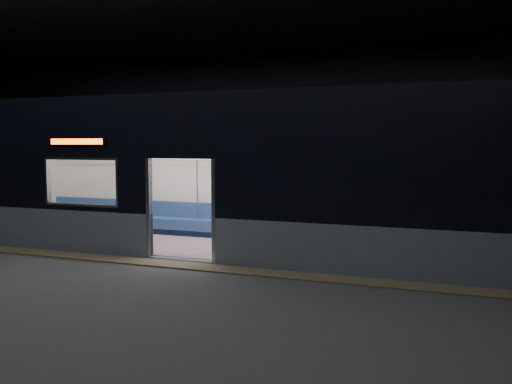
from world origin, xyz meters
The scene contains 7 objects.
station_floor centered at (0.00, 0.00, -0.01)m, with size 24.00×14.00×0.01m, color #47494C.
station_envelope centered at (0.00, 0.00, 3.66)m, with size 24.00×14.00×5.00m.
tactile_strip centered at (0.00, 0.55, 0.01)m, with size 22.80×0.50×0.03m, color #8C7F59.
metro_car centered at (0.00, 2.54, 1.85)m, with size 18.00×3.04×3.35m.
passenger centered at (4.80, 3.55, 0.85)m, with size 0.48×0.79×1.49m.
handbag centered at (4.82, 3.29, 0.70)m, with size 0.29×0.25×0.15m, color black.
transit_map centered at (0.89, 3.85, 1.46)m, with size 0.96×0.03×0.62m, color white.
Camera 1 is at (5.24, -8.47, 2.33)m, focal length 38.00 mm.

